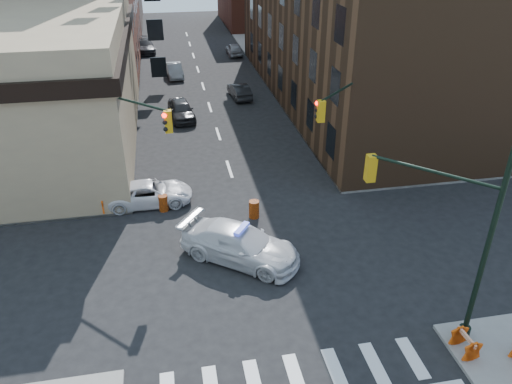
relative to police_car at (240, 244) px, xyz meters
name	(u,v)px	position (x,y,z in m)	size (l,w,h in m)	color
ground	(259,262)	(0.82, -0.41, -0.85)	(140.00, 140.00, 0.00)	black
sidewalk_ne	(406,61)	(23.82, 32.34, -0.77)	(34.00, 54.50, 0.15)	gray
commercial_row_ne	(361,15)	(13.82, 22.09, 6.15)	(14.00, 34.00, 14.00)	#452E1B
signal_pole_se	(457,231)	(6.86, -5.93, 3.77)	(5.40, 5.27, 8.00)	black
signal_pole_nw	(125,142)	(-5.03, 4.93, 3.49)	(3.58, 3.67, 8.00)	black
signal_pole_ne	(346,126)	(6.66, 4.94, 3.49)	(3.67, 3.58, 8.00)	black
tree_ne_near	(285,51)	(8.32, 25.59, 2.64)	(3.00, 3.00, 4.85)	black
tree_ne_far	(267,33)	(8.32, 33.59, 2.64)	(3.00, 3.00, 4.85)	black
police_car	(240,244)	(0.00, 0.00, 0.00)	(2.37, 5.83, 1.69)	silver
pickup	(150,193)	(-4.18, 6.12, -0.18)	(2.20, 4.77, 1.33)	white
parked_car_wnear	(181,110)	(-1.68, 19.28, -0.09)	(1.79, 4.44, 1.51)	black
parked_car_wfar	(174,70)	(-1.68, 31.23, -0.17)	(1.43, 4.11, 1.35)	gray
parked_car_wdeep	(145,46)	(-4.68, 42.24, -0.10)	(2.09, 5.13, 1.49)	black
parked_car_enear	(239,91)	(3.70, 23.56, -0.19)	(1.39, 3.97, 1.31)	black
parked_car_efar	(234,49)	(5.51, 38.99, -0.17)	(1.60, 3.99, 1.36)	#9B9DA3
pedestrian_a	(86,196)	(-7.52, 5.59, 0.29)	(0.72, 0.47, 1.97)	black
pedestrian_b	(72,182)	(-8.57, 7.79, 0.11)	(0.78, 0.61, 1.60)	black
pedestrian_c	(19,173)	(-11.65, 9.07, 0.29)	(1.16, 0.48, 1.98)	#1E212D
barrel_road	(254,209)	(1.33, 3.57, -0.35)	(0.55, 0.55, 0.98)	red
barrel_bank	(163,203)	(-3.46, 5.19, -0.38)	(0.52, 0.52, 0.93)	orange
barricade_se_b	(465,344)	(7.22, -7.41, -0.28)	(1.10, 0.55, 0.82)	red
barricade_nw_a	(111,203)	(-6.29, 5.48, -0.23)	(1.23, 0.62, 0.92)	orange
barricade_nw_b	(46,198)	(-9.82, 6.58, -0.20)	(1.33, 0.67, 1.00)	#D06C09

